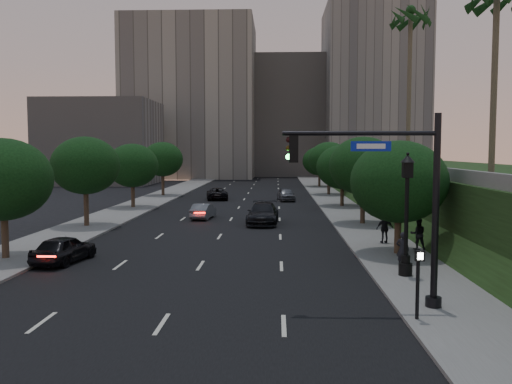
{
  "coord_description": "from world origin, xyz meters",
  "views": [
    {
      "loc": [
        3.75,
        -21.22,
        5.72
      ],
      "look_at": [
        2.71,
        6.01,
        3.6
      ],
      "focal_mm": 38.0,
      "sensor_mm": 36.0,
      "label": 1
    }
  ],
  "objects_px": {
    "pedestrian_a": "(403,249)",
    "pedestrian_b": "(418,234)",
    "sedan_near_left": "(64,249)",
    "pedestrian_c": "(385,228)",
    "sedan_mid_left": "(203,211)",
    "sedan_near_right": "(263,214)",
    "sedan_far_left": "(217,194)",
    "traffic_signal_mast": "(404,208)",
    "street_lamp": "(406,220)",
    "sedan_far_right": "(286,195)"
  },
  "relations": [
    {
      "from": "sedan_mid_left",
      "to": "pedestrian_a",
      "type": "distance_m",
      "value": 22.33
    },
    {
      "from": "street_lamp",
      "to": "sedan_near_right",
      "type": "distance_m",
      "value": 18.87
    },
    {
      "from": "sedan_far_right",
      "to": "pedestrian_b",
      "type": "bearing_deg",
      "value": -84.39
    },
    {
      "from": "street_lamp",
      "to": "sedan_far_left",
      "type": "xyz_separation_m",
      "value": [
        -12.62,
        38.03,
        -1.94
      ]
    },
    {
      "from": "sedan_far_left",
      "to": "sedan_far_right",
      "type": "xyz_separation_m",
      "value": [
        7.92,
        -1.37,
        0.03
      ]
    },
    {
      "from": "street_lamp",
      "to": "sedan_near_left",
      "type": "bearing_deg",
      "value": 170.68
    },
    {
      "from": "pedestrian_a",
      "to": "pedestrian_b",
      "type": "relative_size",
      "value": 0.96
    },
    {
      "from": "sedan_far_left",
      "to": "pedestrian_c",
      "type": "relative_size",
      "value": 2.82
    },
    {
      "from": "traffic_signal_mast",
      "to": "sedan_far_right",
      "type": "bearing_deg",
      "value": 94.77
    },
    {
      "from": "street_lamp",
      "to": "pedestrian_a",
      "type": "bearing_deg",
      "value": 81.29
    },
    {
      "from": "sedan_near_left",
      "to": "sedan_near_right",
      "type": "bearing_deg",
      "value": -113.5
    },
    {
      "from": "sedan_mid_left",
      "to": "sedan_near_right",
      "type": "relative_size",
      "value": 0.7
    },
    {
      "from": "sedan_mid_left",
      "to": "pedestrian_a",
      "type": "relative_size",
      "value": 2.33
    },
    {
      "from": "sedan_far_right",
      "to": "pedestrian_b",
      "type": "distance_m",
      "value": 31.08
    },
    {
      "from": "sedan_near_left",
      "to": "pedestrian_b",
      "type": "relative_size",
      "value": 2.39
    },
    {
      "from": "pedestrian_b",
      "to": "traffic_signal_mast",
      "type": "bearing_deg",
      "value": 75.89
    },
    {
      "from": "pedestrian_c",
      "to": "sedan_near_left",
      "type": "bearing_deg",
      "value": 7.3
    },
    {
      "from": "sedan_near_right",
      "to": "pedestrian_c",
      "type": "relative_size",
      "value": 3.17
    },
    {
      "from": "sedan_mid_left",
      "to": "sedan_far_right",
      "type": "bearing_deg",
      "value": -107.57
    },
    {
      "from": "pedestrian_b",
      "to": "sedan_far_left",
      "type": "bearing_deg",
      "value": -62.07
    },
    {
      "from": "sedan_near_left",
      "to": "sedan_mid_left",
      "type": "height_order",
      "value": "sedan_near_left"
    },
    {
      "from": "sedan_near_left",
      "to": "pedestrian_a",
      "type": "xyz_separation_m",
      "value": [
        16.76,
        -0.98,
        0.28
      ]
    },
    {
      "from": "sedan_mid_left",
      "to": "sedan_near_right",
      "type": "height_order",
      "value": "sedan_near_right"
    },
    {
      "from": "sedan_mid_left",
      "to": "sedan_far_left",
      "type": "distance_m",
      "value": 17.55
    },
    {
      "from": "street_lamp",
      "to": "pedestrian_b",
      "type": "xyz_separation_m",
      "value": [
        2.18,
        6.36,
        -1.6
      ]
    },
    {
      "from": "sedan_far_right",
      "to": "pedestrian_c",
      "type": "height_order",
      "value": "pedestrian_c"
    },
    {
      "from": "sedan_near_left",
      "to": "pedestrian_c",
      "type": "bearing_deg",
      "value": -151.97
    },
    {
      "from": "sedan_far_left",
      "to": "sedan_far_right",
      "type": "relative_size",
      "value": 1.17
    },
    {
      "from": "sedan_near_right",
      "to": "sedan_far_left",
      "type": "bearing_deg",
      "value": 108.29
    },
    {
      "from": "sedan_near_left",
      "to": "pedestrian_c",
      "type": "distance_m",
      "value": 18.16
    },
    {
      "from": "sedan_near_right",
      "to": "sedan_mid_left",
      "type": "bearing_deg",
      "value": 151.76
    },
    {
      "from": "traffic_signal_mast",
      "to": "sedan_far_left",
      "type": "distance_m",
      "value": 44.46
    },
    {
      "from": "sedan_mid_left",
      "to": "traffic_signal_mast",
      "type": "bearing_deg",
      "value": 118.92
    },
    {
      "from": "pedestrian_b",
      "to": "sedan_mid_left",
      "type": "bearing_deg",
      "value": -42.37
    },
    {
      "from": "sedan_near_right",
      "to": "pedestrian_b",
      "type": "bearing_deg",
      "value": -48.69
    },
    {
      "from": "sedan_near_right",
      "to": "pedestrian_a",
      "type": "bearing_deg",
      "value": -63.44
    },
    {
      "from": "traffic_signal_mast",
      "to": "sedan_mid_left",
      "type": "height_order",
      "value": "traffic_signal_mast"
    },
    {
      "from": "sedan_near_left",
      "to": "pedestrian_a",
      "type": "relative_size",
      "value": 2.49
    },
    {
      "from": "sedan_far_left",
      "to": "pedestrian_b",
      "type": "height_order",
      "value": "pedestrian_b"
    },
    {
      "from": "sedan_mid_left",
      "to": "pedestrian_c",
      "type": "bearing_deg",
      "value": 142.36
    },
    {
      "from": "traffic_signal_mast",
      "to": "pedestrian_a",
      "type": "relative_size",
      "value": 4.14
    },
    {
      "from": "traffic_signal_mast",
      "to": "pedestrian_b",
      "type": "height_order",
      "value": "traffic_signal_mast"
    },
    {
      "from": "traffic_signal_mast",
      "to": "sedan_near_left",
      "type": "height_order",
      "value": "traffic_signal_mast"
    },
    {
      "from": "pedestrian_c",
      "to": "sedan_far_right",
      "type": "bearing_deg",
      "value": -90.1
    },
    {
      "from": "sedan_near_right",
      "to": "sedan_far_right",
      "type": "height_order",
      "value": "sedan_near_right"
    },
    {
      "from": "sedan_far_left",
      "to": "sedan_near_right",
      "type": "relative_size",
      "value": 0.89
    },
    {
      "from": "pedestrian_b",
      "to": "sedan_near_left",
      "type": "bearing_deg",
      "value": 13.93
    },
    {
      "from": "street_lamp",
      "to": "sedan_mid_left",
      "type": "xyz_separation_m",
      "value": [
        -11.83,
        20.5,
        -1.99
      ]
    },
    {
      "from": "pedestrian_c",
      "to": "street_lamp",
      "type": "bearing_deg",
      "value": 73.95
    },
    {
      "from": "sedan_far_left",
      "to": "pedestrian_b",
      "type": "bearing_deg",
      "value": 106.22
    }
  ]
}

